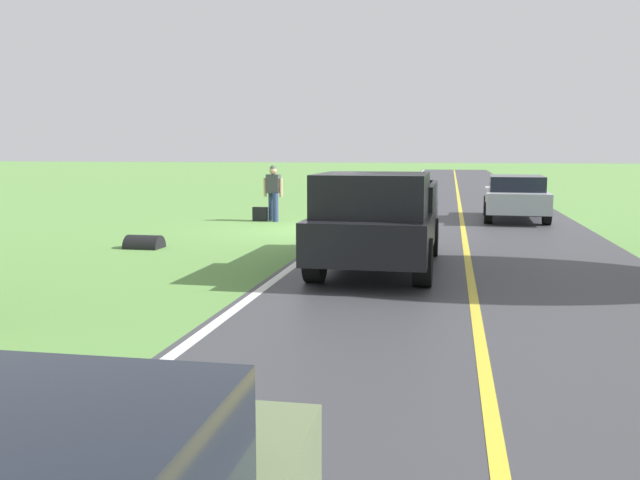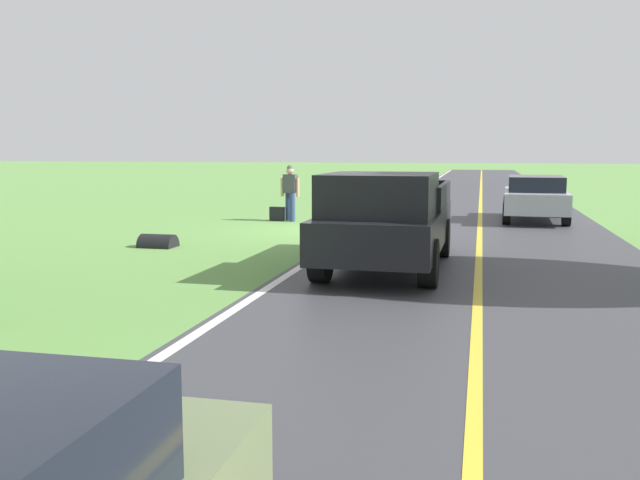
% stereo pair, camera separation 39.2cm
% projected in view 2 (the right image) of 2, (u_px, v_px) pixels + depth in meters
% --- Properties ---
extents(ground_plane, '(200.00, 200.00, 0.00)m').
position_uv_depth(ground_plane, '(328.00, 230.00, 18.82)').
color(ground_plane, '#609347').
extents(road_surface, '(6.98, 120.00, 0.00)m').
position_uv_depth(road_surface, '(480.00, 234.00, 17.88)').
color(road_surface, '#3D3D42').
rests_on(road_surface, ground).
extents(lane_edge_line, '(0.16, 117.60, 0.00)m').
position_uv_depth(lane_edge_line, '(356.00, 231.00, 18.63)').
color(lane_edge_line, silver).
rests_on(lane_edge_line, ground).
extents(lane_centre_line, '(0.14, 117.60, 0.00)m').
position_uv_depth(lane_centre_line, '(480.00, 234.00, 17.88)').
color(lane_centre_line, gold).
rests_on(lane_centre_line, ground).
extents(hitchhiker_walking, '(0.62, 0.53, 1.75)m').
position_uv_depth(hitchhiker_walking, '(291.00, 190.00, 21.17)').
color(hitchhiker_walking, navy).
rests_on(hitchhiker_walking, ground).
extents(suitcase_carried, '(0.47, 0.23, 0.44)m').
position_uv_depth(suitcase_carried, '(277.00, 214.00, 21.31)').
color(suitcase_carried, black).
rests_on(suitcase_carried, ground).
extents(pickup_truck_passing, '(2.14, 5.42, 1.82)m').
position_uv_depth(pickup_truck_passing, '(387.00, 218.00, 12.46)').
color(pickup_truck_passing, black).
rests_on(pickup_truck_passing, ground).
extents(sedan_near_oncoming, '(2.06, 4.47, 1.41)m').
position_uv_depth(sedan_near_oncoming, '(535.00, 197.00, 21.27)').
color(sedan_near_oncoming, '#B2B7C1').
rests_on(sedan_near_oncoming, ground).
extents(drainage_culvert, '(0.80, 0.60, 0.60)m').
position_uv_depth(drainage_culvert, '(158.00, 247.00, 15.56)').
color(drainage_culvert, black).
rests_on(drainage_culvert, ground).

